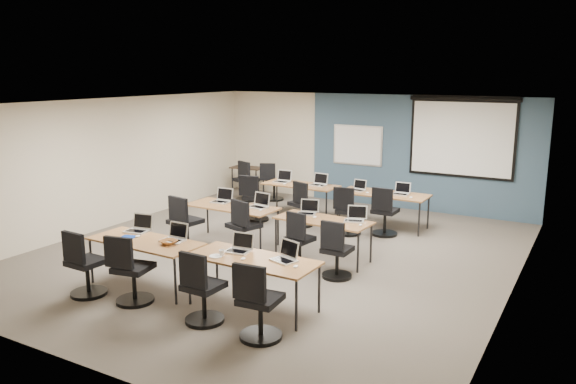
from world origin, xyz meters
The scene contains 58 objects.
floor centered at (0.00, 0.00, 0.00)m, with size 8.00×9.00×0.02m, color #6B6354.
ceiling centered at (0.00, 0.00, 2.70)m, with size 8.00×9.00×0.02m, color white.
wall_back centered at (0.00, 4.50, 1.35)m, with size 8.00×0.04×2.70m, color beige.
wall_front centered at (0.00, -4.50, 1.35)m, with size 8.00×0.04×2.70m, color beige.
wall_left centered at (-4.00, 0.00, 1.35)m, with size 0.04×9.00×2.70m, color beige.
wall_right centered at (4.00, 0.00, 1.35)m, with size 0.04×9.00×2.70m, color beige.
blue_accent_panel centered at (1.25, 4.47, 1.35)m, with size 5.50×0.04×2.70m, color #3D5977.
whiteboard centered at (-0.30, 4.43, 1.45)m, with size 1.28×0.03×0.98m.
projector_screen centered at (2.20, 4.41, 1.89)m, with size 2.40×0.10×1.82m.
training_table_front_left centered at (-0.92, -2.34, 0.69)m, with size 1.81×0.75×0.73m.
training_table_front_right centered at (0.95, -2.24, 0.69)m, with size 1.84×0.77×0.73m.
training_table_mid_left centered at (-1.06, 0.13, 0.68)m, with size 1.78×0.74×0.73m.
training_table_mid_right centered at (0.89, 0.08, 0.68)m, with size 1.68×0.70×0.73m.
training_table_back_left centered at (-0.92, 2.61, 0.68)m, with size 1.72×0.72×0.73m.
training_table_back_right centered at (1.06, 2.63, 0.69)m, with size 1.85×0.77×0.73m.
laptop_0 centered at (-1.36, -2.02, 0.80)m, with size 0.36×0.30×0.27m.
mouse_0 centered at (-1.14, -2.27, 0.74)m, with size 0.06×0.10×0.03m, color white.
task_chair_0 centered at (-1.43, -3.08, 0.42)m, with size 0.53×0.53×1.01m.
laptop_1 centered at (-0.53, -2.12, 0.79)m, with size 0.34×0.29×0.26m.
mouse_1 centered at (-0.36, -2.24, 0.74)m, with size 0.06×0.10×0.03m, color white.
task_chair_1 centered at (-0.65, -2.94, 0.42)m, with size 0.54×0.54×1.02m.
laptop_2 centered at (0.62, -2.07, 0.79)m, with size 0.33×0.28×0.25m.
mouse_2 centered at (0.87, -2.35, 0.74)m, with size 0.06×0.09×0.03m, color white.
task_chair_2 centered at (0.63, -2.97, 0.41)m, with size 0.52×0.52×1.00m.
laptop_3 centered at (1.39, -2.08, 0.79)m, with size 0.34×0.29×0.26m.
mouse_3 centered at (1.64, -2.26, 0.74)m, with size 0.06×0.09×0.03m, color white.
task_chair_3 centered at (1.52, -2.99, 0.42)m, with size 0.53×0.53×1.01m.
laptop_4 centered at (-1.41, 0.30, 0.80)m, with size 0.35×0.30×0.27m.
mouse_4 centered at (-1.29, 0.17, 0.74)m, with size 0.06×0.09×0.03m, color white.
task_chair_4 centered at (-1.55, -0.70, 0.44)m, with size 0.57×0.57×1.05m.
laptop_5 centered at (-0.55, 0.31, 0.80)m, with size 0.35×0.30×0.27m.
mouse_5 centered at (-0.38, 0.09, 0.74)m, with size 0.06×0.09×0.03m, color white.
task_chair_5 centered at (-0.47, -0.37, 0.43)m, with size 0.57×0.56×1.04m.
laptop_6 centered at (0.47, 0.31, 0.79)m, with size 0.33×0.28×0.25m.
mouse_6 centered at (0.71, 0.12, 0.74)m, with size 0.06×0.10×0.03m, color white.
task_chair_6 centered at (0.66, -0.37, 0.39)m, with size 0.47×0.47×0.95m.
laptop_7 centered at (1.41, 0.28, 0.79)m, with size 0.33×0.28×0.25m.
mouse_7 centered at (1.60, 0.04, 0.74)m, with size 0.05×0.09×0.03m, color white.
task_chair_7 centered at (1.46, -0.62, 0.40)m, with size 0.48×0.48×0.97m.
laptop_8 centered at (-1.40, 2.64, 0.80)m, with size 0.36×0.30×0.27m.
mouse_8 centered at (-1.22, 2.42, 0.74)m, with size 0.06×0.10×0.04m, color white.
task_chair_8 centered at (-1.58, 1.72, 0.43)m, with size 0.55×0.55×1.03m.
laptop_9 centered at (-0.50, 2.71, 0.80)m, with size 0.35×0.30×0.26m.
mouse_9 centered at (-0.41, 2.57, 0.74)m, with size 0.06×0.10×0.04m, color white.
task_chair_9 centered at (-0.47, 1.82, 0.40)m, with size 0.52×0.50×0.98m.
laptop_10 centered at (0.49, 2.63, 0.79)m, with size 0.30×0.25×0.23m.
mouse_10 centered at (0.76, 2.47, 0.74)m, with size 0.05×0.09×0.03m, color white.
task_chair_10 centered at (0.63, 1.73, 0.41)m, with size 0.51×0.51×0.99m.
laptop_11 centered at (1.42, 2.70, 0.79)m, with size 0.32×0.27×0.25m.
mouse_11 centered at (1.70, 2.47, 0.74)m, with size 0.06×0.09×0.03m, color white.
task_chair_11 centered at (1.30, 2.02, 0.41)m, with size 0.52×0.52×1.00m.
blue_mousepad centered at (-1.26, -2.34, 0.73)m, with size 0.23×0.19×0.01m, color navy.
snack_bowl centered at (-0.48, -2.31, 0.76)m, with size 0.28×0.28×0.07m, color brown.
snack_plate centered at (0.47, -2.43, 0.74)m, with size 0.18×0.18×0.01m, color white.
coffee_cup centered at (0.54, -2.38, 0.78)m, with size 0.07×0.07×0.07m, color silver.
utility_table centered at (-3.18, 3.86, 0.65)m, with size 0.87×0.49×0.75m.
spare_chair_a centered at (-2.28, 3.63, 0.40)m, with size 0.52×0.49×0.97m.
spare_chair_b centered at (-2.83, 3.24, 0.43)m, with size 0.59×0.56×1.04m.
Camera 1 is at (4.98, -8.36, 3.23)m, focal length 35.00 mm.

